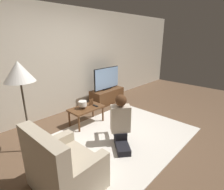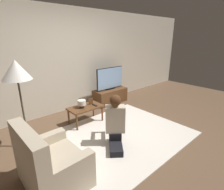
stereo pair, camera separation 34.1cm
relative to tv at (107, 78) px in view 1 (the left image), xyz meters
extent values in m
plane|color=brown|center=(-1.17, -1.54, -0.74)|extent=(10.00, 10.00, 0.00)
cube|color=beige|center=(-1.17, 0.39, 0.56)|extent=(10.00, 0.06, 2.60)
cube|color=silver|center=(-1.17, -1.54, -0.74)|extent=(2.84, 2.12, 0.02)
cube|color=brown|center=(0.00, 0.00, -0.53)|extent=(1.01, 0.45, 0.42)
cube|color=black|center=(0.00, 0.00, -0.31)|extent=(0.32, 0.08, 0.04)
cube|color=black|center=(0.00, 0.00, 0.01)|extent=(0.94, 0.03, 0.62)
cube|color=#8CB2E0|center=(0.00, 0.00, 0.01)|extent=(0.91, 0.04, 0.59)
cube|color=brown|center=(-1.28, -0.63, -0.36)|extent=(0.76, 0.43, 0.04)
cylinder|color=brown|center=(-1.62, -0.81, -0.56)|extent=(0.04, 0.04, 0.37)
cylinder|color=brown|center=(-0.94, -0.81, -0.56)|extent=(0.04, 0.04, 0.37)
cylinder|color=brown|center=(-1.62, -0.46, -0.56)|extent=(0.04, 0.04, 0.37)
cylinder|color=brown|center=(-0.94, -0.46, -0.56)|extent=(0.04, 0.04, 0.37)
cylinder|color=#4C4233|center=(-2.57, -0.71, -0.73)|extent=(0.28, 0.28, 0.03)
cylinder|color=#4C4233|center=(-2.57, -0.71, 0.03)|extent=(0.03, 0.03, 1.48)
cone|color=silver|center=(-2.57, -0.71, 0.65)|extent=(0.46, 0.46, 0.32)
cube|color=#B7A88E|center=(-2.56, -1.82, -0.55)|extent=(0.73, 0.89, 0.40)
cube|color=#B7A88E|center=(-2.83, -1.82, -0.10)|extent=(0.18, 0.88, 0.50)
cube|color=#B7A88E|center=(-2.55, -2.18, -0.48)|extent=(0.71, 0.16, 0.54)
cube|color=#B7A88E|center=(-2.57, -1.45, -0.48)|extent=(0.71, 0.16, 0.54)
cube|color=black|center=(-1.46, -1.83, -0.67)|extent=(0.47, 0.51, 0.11)
cube|color=black|center=(-1.34, -1.68, -0.55)|extent=(0.32, 0.32, 0.14)
cube|color=#C1B29E|center=(-1.34, -1.68, -0.24)|extent=(0.39, 0.37, 0.48)
sphere|color=#DBAD8E|center=(-1.34, -1.68, 0.10)|extent=(0.20, 0.20, 0.20)
sphere|color=#4C2D19|center=(-1.36, -1.70, 0.12)|extent=(0.20, 0.20, 0.20)
cube|color=black|center=(-1.11, -1.39, -0.21)|extent=(0.12, 0.11, 0.04)
cylinder|color=#C1B29E|center=(-1.11, -1.55, -0.21)|extent=(0.24, 0.28, 0.07)
cylinder|color=#C1B29E|center=(-1.27, -1.42, -0.21)|extent=(0.24, 0.28, 0.07)
cube|color=brown|center=(-1.11, -0.60, -0.27)|extent=(0.11, 0.01, 0.15)
cylinder|color=#4C3823|center=(-1.37, -0.62, -0.31)|extent=(0.10, 0.10, 0.06)
cylinder|color=silver|center=(-1.37, -0.62, -0.23)|extent=(0.18, 0.18, 0.11)
cube|color=black|center=(-1.09, -0.72, -0.33)|extent=(0.04, 0.15, 0.02)
camera|label=1|loc=(-3.49, -3.50, 1.15)|focal=28.00mm
camera|label=2|loc=(-3.24, -3.74, 1.15)|focal=28.00mm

